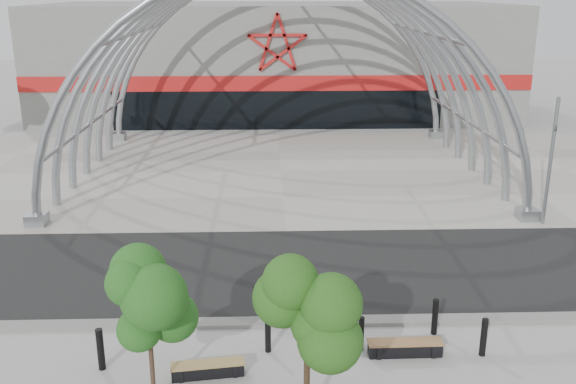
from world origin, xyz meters
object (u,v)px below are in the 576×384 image
(signal_pole, at_px, (551,160))
(bench_1, at_px, (405,348))
(bench_0, at_px, (208,370))
(street_tree_1, at_px, (308,302))
(street_tree_0, at_px, (147,306))
(bollard_2, at_px, (361,334))

(signal_pole, distance_m, bench_1, 12.38)
(bench_0, height_order, bench_1, bench_1)
(signal_pole, xyz_separation_m, street_tree_1, (-10.30, -11.99, 0.19))
(street_tree_0, bearing_deg, bench_0, 40.43)
(signal_pole, xyz_separation_m, bollard_2, (-8.70, -9.17, -2.23))
(street_tree_0, xyz_separation_m, bench_1, (6.22, 1.79, -2.28))
(signal_pole, relative_size, street_tree_0, 1.50)
(bollard_2, bearing_deg, bench_1, -14.57)
(street_tree_1, bearing_deg, street_tree_0, 167.84)
(street_tree_1, xyz_separation_m, bench_1, (2.73, 2.54, -2.70))
(bench_0, bearing_deg, bollard_2, 15.48)
(street_tree_0, xyz_separation_m, bench_0, (1.16, 0.98, -2.30))
(bench_0, bearing_deg, signal_pole, 39.07)
(street_tree_0, bearing_deg, bollard_2, 22.17)
(signal_pole, height_order, street_tree_0, signal_pole)
(bench_1, bearing_deg, street_tree_1, -137.07)
(street_tree_0, bearing_deg, bench_1, 16.03)
(street_tree_0, bearing_deg, street_tree_1, -12.16)
(bench_0, bearing_deg, street_tree_1, -36.67)
(signal_pole, relative_size, street_tree_1, 1.28)
(bench_0, xyz_separation_m, bollard_2, (3.94, 1.09, 0.30))
(street_tree_1, distance_m, bollard_2, 4.05)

